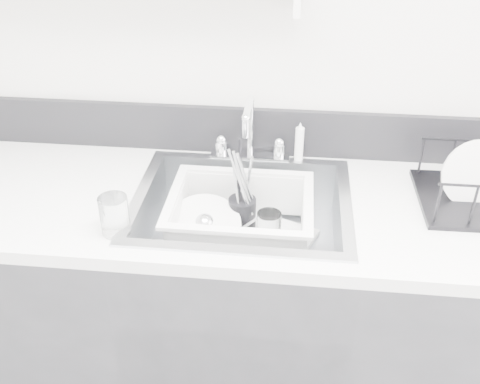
# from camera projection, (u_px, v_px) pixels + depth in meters

# --- Properties ---
(room_shell) EXTENTS (3.50, 3.00, 2.60)m
(room_shell) POSITION_uv_depth(u_px,v_px,m) (160.00, 0.00, 0.56)
(room_shell) COLOR silver
(room_shell) RESTS_ON ground
(counter_run) EXTENTS (3.20, 0.62, 0.92)m
(counter_run) POSITION_uv_depth(u_px,v_px,m) (242.00, 314.00, 1.90)
(counter_run) COLOR #2B2B2F
(counter_run) RESTS_ON ground
(backsplash) EXTENTS (3.20, 0.02, 0.16)m
(backsplash) POSITION_uv_depth(u_px,v_px,m) (251.00, 131.00, 1.86)
(backsplash) COLOR black
(backsplash) RESTS_ON counter_run
(sink) EXTENTS (0.64, 0.52, 0.20)m
(sink) POSITION_uv_depth(u_px,v_px,m) (242.00, 225.00, 1.70)
(sink) COLOR silver
(sink) RESTS_ON counter_run
(faucet) EXTENTS (0.26, 0.18, 0.23)m
(faucet) POSITION_uv_depth(u_px,v_px,m) (250.00, 144.00, 1.82)
(faucet) COLOR silver
(faucet) RESTS_ON counter_run
(side_sprayer) EXTENTS (0.03, 0.03, 0.14)m
(side_sprayer) POSITION_uv_depth(u_px,v_px,m) (299.00, 142.00, 1.81)
(side_sprayer) COLOR white
(side_sprayer) RESTS_ON counter_run
(wash_tub) EXTENTS (0.53, 0.49, 0.17)m
(wash_tub) POSITION_uv_depth(u_px,v_px,m) (240.00, 220.00, 1.71)
(wash_tub) COLOR white
(wash_tub) RESTS_ON sink
(plate_stack) EXTENTS (0.28, 0.28, 0.11)m
(plate_stack) POSITION_uv_depth(u_px,v_px,m) (206.00, 235.00, 1.71)
(plate_stack) COLOR white
(plate_stack) RESTS_ON wash_tub
(utensil_cup) EXTENTS (0.09, 0.09, 0.29)m
(utensil_cup) POSITION_uv_depth(u_px,v_px,m) (242.00, 212.00, 1.76)
(utensil_cup) COLOR black
(utensil_cup) RESTS_ON wash_tub
(ladle) EXTENTS (0.28, 0.19, 0.07)m
(ladle) POSITION_uv_depth(u_px,v_px,m) (223.00, 236.00, 1.70)
(ladle) COLOR silver
(ladle) RESTS_ON wash_tub
(tumbler_in_tub) EXTENTS (0.09, 0.09, 0.11)m
(tumbler_in_tub) POSITION_uv_depth(u_px,v_px,m) (269.00, 228.00, 1.70)
(tumbler_in_tub) COLOR white
(tumbler_in_tub) RESTS_ON wash_tub
(tumbler_counter) EXTENTS (0.08, 0.08, 0.11)m
(tumbler_counter) POSITION_uv_depth(u_px,v_px,m) (115.00, 215.00, 1.49)
(tumbler_counter) COLOR white
(tumbler_counter) RESTS_ON counter_run
(bowl_small) EXTENTS (0.14, 0.14, 0.04)m
(bowl_small) POSITION_uv_depth(u_px,v_px,m) (261.00, 250.00, 1.66)
(bowl_small) COLOR white
(bowl_small) RESTS_ON wash_tub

